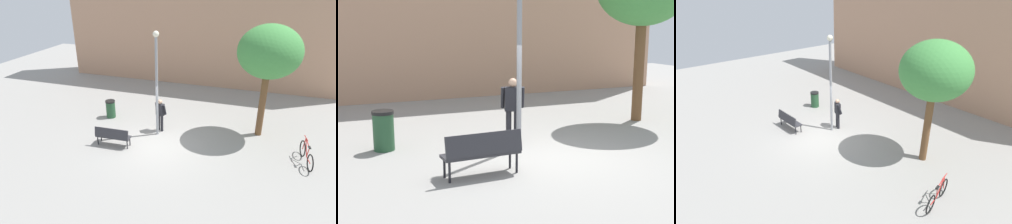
{
  "view_description": "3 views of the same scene",
  "coord_description": "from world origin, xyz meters",
  "views": [
    {
      "loc": [
        4.1,
        -10.98,
        7.06
      ],
      "look_at": [
        -0.06,
        1.87,
        0.86
      ],
      "focal_mm": 31.65,
      "sensor_mm": 36.0,
      "label": 1
    },
    {
      "loc": [
        -4.87,
        -9.0,
        3.08
      ],
      "look_at": [
        -0.22,
        2.09,
        0.69
      ],
      "focal_mm": 49.6,
      "sensor_mm": 36.0,
      "label": 2
    },
    {
      "loc": [
        9.95,
        -6.75,
        7.21
      ],
      "look_at": [
        0.09,
        1.53,
        1.05
      ],
      "focal_mm": 29.43,
      "sensor_mm": 36.0,
      "label": 3
    }
  ],
  "objects": [
    {
      "name": "ground_plane",
      "position": [
        0.0,
        0.0,
        0.0
      ],
      "size": [
        36.0,
        36.0,
        0.0
      ],
      "primitive_type": "plane",
      "color": "gray"
    },
    {
      "name": "building_facade",
      "position": [
        0.0,
        9.68,
        4.79
      ],
      "size": [
        19.61,
        2.0,
        9.58
      ],
      "primitive_type": "cube",
      "color": "tan",
      "rests_on": "ground_plane"
    },
    {
      "name": "lamppost",
      "position": [
        -0.33,
        1.03,
        2.95
      ],
      "size": [
        0.28,
        0.28,
        4.97
      ],
      "color": "gray",
      "rests_on": "ground_plane"
    },
    {
      "name": "person_by_lamppost",
      "position": [
        -0.32,
        1.43,
        0.97
      ],
      "size": [
        0.63,
        0.42,
        1.67
      ],
      "color": "#232328",
      "rests_on": "ground_plane"
    },
    {
      "name": "park_bench",
      "position": [
        -1.87,
        -0.64,
        0.55
      ],
      "size": [
        1.62,
        0.54,
        0.92
      ],
      "color": "#2D2D33",
      "rests_on": "ground_plane"
    },
    {
      "name": "plaza_tree",
      "position": [
        4.38,
        2.52,
        4.04
      ],
      "size": [
        2.79,
        2.79,
        5.27
      ],
      "color": "brown",
      "rests_on": "ground_plane"
    },
    {
      "name": "bicycle_red",
      "position": [
        6.34,
        0.59,
        0.38
      ],
      "size": [
        0.36,
        1.79,
        0.97
      ],
      "color": "black",
      "rests_on": "ground_plane"
    },
    {
      "name": "trash_bin",
      "position": [
        -3.41,
        2.07,
        0.49
      ],
      "size": [
        0.52,
        0.52,
        0.97
      ],
      "color": "#234C2D",
      "rests_on": "ground_plane"
    }
  ]
}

